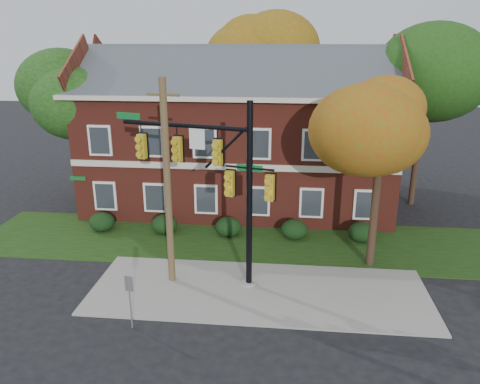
# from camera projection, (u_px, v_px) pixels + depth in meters

# --- Properties ---
(ground) EXTENTS (120.00, 120.00, 0.00)m
(ground) POSITION_uv_depth(u_px,v_px,m) (257.00, 305.00, 18.60)
(ground) COLOR black
(ground) RESTS_ON ground
(sidewalk) EXTENTS (14.00, 5.00, 0.08)m
(sidewalk) POSITION_uv_depth(u_px,v_px,m) (259.00, 291.00, 19.54)
(sidewalk) COLOR gray
(sidewalk) RESTS_ON ground
(grass_strip) EXTENTS (30.00, 6.00, 0.04)m
(grass_strip) POSITION_uv_depth(u_px,v_px,m) (265.00, 242.00, 24.27)
(grass_strip) COLOR #193811
(grass_strip) RESTS_ON ground
(apartment_building) EXTENTS (18.80, 8.80, 9.74)m
(apartment_building) POSITION_uv_depth(u_px,v_px,m) (239.00, 126.00, 28.54)
(apartment_building) COLOR maroon
(apartment_building) RESTS_ON ground
(hedge_far_left) EXTENTS (1.40, 1.26, 1.05)m
(hedge_far_left) POSITION_uv_depth(u_px,v_px,m) (102.00, 222.00, 25.65)
(hedge_far_left) COLOR black
(hedge_far_left) RESTS_ON ground
(hedge_left) EXTENTS (1.40, 1.26, 1.05)m
(hedge_left) POSITION_uv_depth(u_px,v_px,m) (164.00, 224.00, 25.31)
(hedge_left) COLOR black
(hedge_left) RESTS_ON ground
(hedge_center) EXTENTS (1.40, 1.26, 1.05)m
(hedge_center) POSITION_uv_depth(u_px,v_px,m) (228.00, 227.00, 24.97)
(hedge_center) COLOR black
(hedge_center) RESTS_ON ground
(hedge_right) EXTENTS (1.40, 1.26, 1.05)m
(hedge_right) POSITION_uv_depth(u_px,v_px,m) (294.00, 229.00, 24.62)
(hedge_right) COLOR black
(hedge_right) RESTS_ON ground
(hedge_far_right) EXTENTS (1.40, 1.26, 1.05)m
(hedge_far_right) POSITION_uv_depth(u_px,v_px,m) (362.00, 232.00, 24.28)
(hedge_far_right) COLOR black
(hedge_far_right) RESTS_ON ground
(tree_near_right) EXTENTS (4.50, 4.25, 8.58)m
(tree_near_right) POSITION_uv_depth(u_px,v_px,m) (389.00, 124.00, 19.67)
(tree_near_right) COLOR black
(tree_near_right) RESTS_ON ground
(tree_left_rear) EXTENTS (5.40, 5.10, 8.88)m
(tree_left_rear) POSITION_uv_depth(u_px,v_px,m) (75.00, 99.00, 27.90)
(tree_left_rear) COLOR black
(tree_left_rear) RESTS_ON ground
(tree_right_rear) EXTENTS (6.30, 5.95, 10.62)m
(tree_right_rear) POSITION_uv_depth(u_px,v_px,m) (433.00, 74.00, 27.27)
(tree_right_rear) COLOR black
(tree_right_rear) RESTS_ON ground
(tree_far_rear) EXTENTS (6.84, 6.46, 11.52)m
(tree_far_rear) POSITION_uv_depth(u_px,v_px,m) (268.00, 56.00, 34.61)
(tree_far_rear) COLOR black
(tree_far_rear) RESTS_ON ground
(traffic_signal) EXTENTS (6.89, 1.90, 7.87)m
(traffic_signal) POSITION_uv_depth(u_px,v_px,m) (217.00, 173.00, 19.00)
(traffic_signal) COLOR gray
(traffic_signal) RESTS_ON ground
(utility_pole) EXTENTS (1.35, 0.34, 8.71)m
(utility_pole) POSITION_uv_depth(u_px,v_px,m) (168.00, 185.00, 19.06)
(utility_pole) COLOR brown
(utility_pole) RESTS_ON ground
(sign_post) EXTENTS (0.31, 0.10, 2.11)m
(sign_post) POSITION_uv_depth(u_px,v_px,m) (130.00, 293.00, 16.70)
(sign_post) COLOR slate
(sign_post) RESTS_ON ground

